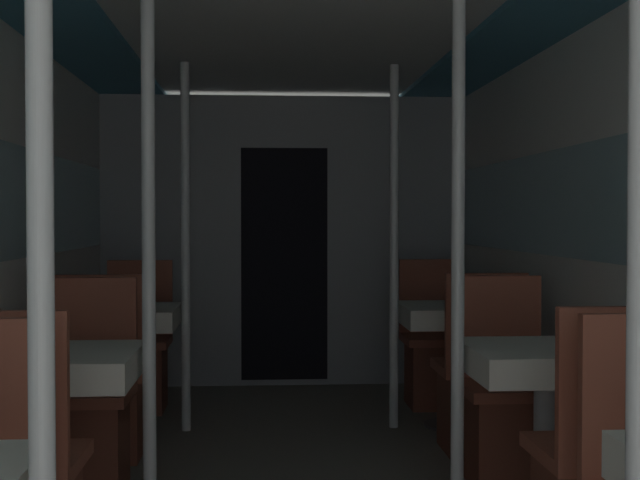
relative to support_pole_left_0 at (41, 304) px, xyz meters
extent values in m
cube|color=silver|center=(1.99, 1.81, 0.00)|extent=(0.05, 8.38, 2.15)
cube|color=#9EC6D1|center=(1.98, 1.81, 0.25)|extent=(0.03, 7.71, 0.55)
cube|color=gray|center=(0.61, 4.84, 0.00)|extent=(2.70, 0.08, 2.15)
cube|color=black|center=(0.61, 4.79, -0.17)|extent=(0.64, 0.01, 1.72)
cylinder|color=silver|center=(0.00, 0.00, 0.00)|extent=(0.05, 0.05, 2.15)
cylinder|color=#B7B7BC|center=(-0.36, 1.71, -0.72)|extent=(0.10, 0.10, 0.69)
cube|color=#93704C|center=(-0.36, 1.71, -0.36)|extent=(0.60, 0.60, 0.02)
cube|color=white|center=(-0.36, 1.71, -0.41)|extent=(0.64, 0.64, 0.12)
cube|color=#9E4C38|center=(-0.36, 1.15, -0.63)|extent=(0.43, 0.43, 0.05)
cube|color=brown|center=(-0.36, 2.27, -0.87)|extent=(0.36, 0.36, 0.42)
cube|color=#9E4C38|center=(-0.36, 2.27, -0.63)|extent=(0.43, 0.43, 0.05)
cube|color=#9E4C38|center=(-0.36, 2.47, -0.36)|extent=(0.43, 0.04, 0.49)
cylinder|color=silver|center=(0.00, 1.71, 0.00)|extent=(0.05, 0.05, 2.15)
cylinder|color=#4C4C51|center=(-0.36, 3.43, -1.07)|extent=(0.36, 0.36, 0.01)
cylinder|color=#B7B7BC|center=(-0.36, 3.43, -0.72)|extent=(0.10, 0.10, 0.69)
cube|color=#93704C|center=(-0.36, 3.43, -0.36)|extent=(0.60, 0.60, 0.02)
cube|color=white|center=(-0.36, 3.43, -0.41)|extent=(0.64, 0.64, 0.12)
cube|color=brown|center=(-0.36, 2.87, -0.87)|extent=(0.36, 0.36, 0.42)
cube|color=#9E4C38|center=(-0.36, 2.87, -0.63)|extent=(0.43, 0.43, 0.05)
cube|color=#9E4C38|center=(-0.36, 2.67, -0.36)|extent=(0.43, 0.04, 0.49)
cube|color=brown|center=(-0.36, 3.99, -0.87)|extent=(0.36, 0.36, 0.42)
cube|color=#9E4C38|center=(-0.36, 3.99, -0.63)|extent=(0.43, 0.43, 0.05)
cube|color=#9E4C38|center=(-0.36, 4.18, -0.36)|extent=(0.43, 0.04, 0.49)
cylinder|color=silver|center=(0.00, 3.43, 0.00)|extent=(0.05, 0.05, 2.15)
cylinder|color=silver|center=(1.23, 0.00, 0.00)|extent=(0.05, 0.05, 2.15)
cylinder|color=#B7B7BC|center=(1.59, 1.71, -0.72)|extent=(0.10, 0.10, 0.69)
cube|color=#93704C|center=(1.59, 1.71, -0.36)|extent=(0.60, 0.60, 0.02)
cube|color=white|center=(1.59, 1.71, -0.41)|extent=(0.64, 0.64, 0.12)
cube|color=#9E4C38|center=(1.59, 1.15, -0.63)|extent=(0.43, 0.43, 0.05)
cube|color=#9E4C38|center=(1.59, 0.96, -0.36)|extent=(0.43, 0.04, 0.49)
cube|color=brown|center=(1.59, 2.27, -0.87)|extent=(0.36, 0.36, 0.42)
cube|color=#9E4C38|center=(1.59, 2.27, -0.63)|extent=(0.43, 0.43, 0.05)
cube|color=#9E4C38|center=(1.59, 2.47, -0.36)|extent=(0.43, 0.04, 0.49)
cylinder|color=silver|center=(1.23, 1.71, 0.00)|extent=(0.05, 0.05, 2.15)
cylinder|color=#4C4C51|center=(1.59, 3.43, -1.07)|extent=(0.36, 0.36, 0.01)
cylinder|color=#B7B7BC|center=(1.59, 3.43, -0.72)|extent=(0.10, 0.10, 0.69)
cube|color=#93704C|center=(1.59, 3.43, -0.36)|extent=(0.60, 0.60, 0.02)
cube|color=white|center=(1.59, 3.43, -0.41)|extent=(0.64, 0.64, 0.12)
cube|color=brown|center=(1.59, 2.87, -0.87)|extent=(0.36, 0.36, 0.42)
cube|color=#9E4C38|center=(1.59, 2.87, -0.63)|extent=(0.43, 0.43, 0.05)
cube|color=#9E4C38|center=(1.59, 2.67, -0.36)|extent=(0.43, 0.04, 0.49)
cube|color=brown|center=(1.59, 3.99, -0.87)|extent=(0.36, 0.36, 0.42)
cube|color=#9E4C38|center=(1.59, 3.99, -0.63)|extent=(0.43, 0.43, 0.05)
cube|color=#9E4C38|center=(1.59, 4.18, -0.36)|extent=(0.43, 0.04, 0.49)
cylinder|color=silver|center=(1.23, 3.43, 0.00)|extent=(0.05, 0.05, 2.15)
camera|label=1|loc=(0.44, -1.80, 0.17)|focal=50.00mm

